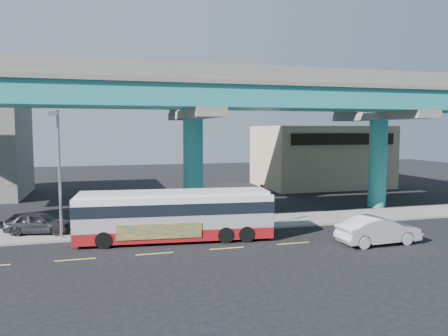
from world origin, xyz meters
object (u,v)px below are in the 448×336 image
object	(u,v)px
sedan	(378,230)
stop_sign	(261,195)
parked_car	(39,223)
street_lamp	(58,156)
transit_bus	(175,214)

from	to	relation	value
sedan	stop_sign	xyz separation A→B (m)	(-4.99, 5.89, 1.39)
sedan	parked_car	distance (m)	20.51
parked_car	street_lamp	xyz separation A→B (m)	(1.45, -2.14, 4.25)
sedan	parked_car	size ratio (longest dim) A/B	1.17
street_lamp	stop_sign	size ratio (longest dim) A/B	2.70
transit_bus	sedan	size ratio (longest dim) A/B	2.37
transit_bus	street_lamp	bearing A→B (deg)	174.54
stop_sign	street_lamp	bearing A→B (deg)	167.01
stop_sign	sedan	bearing A→B (deg)	-66.03
transit_bus	sedan	bearing A→B (deg)	-13.72
sedan	street_lamp	size ratio (longest dim) A/B	0.65
transit_bus	stop_sign	world-z (taller)	transit_bus
sedan	transit_bus	bearing A→B (deg)	68.27
street_lamp	stop_sign	xyz separation A→B (m)	(12.72, 0.73, -2.89)
parked_car	stop_sign	world-z (taller)	stop_sign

